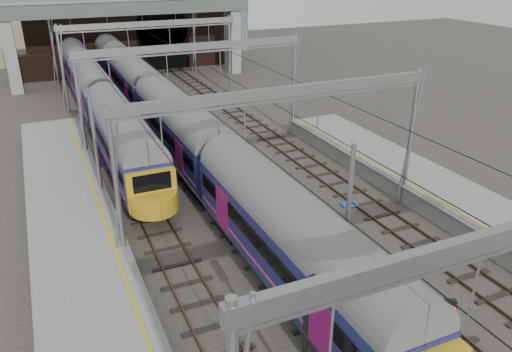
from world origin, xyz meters
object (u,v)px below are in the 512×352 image
train_main (152,100)px  signal_near_left (307,327)px  signal_near_centre (440,343)px  train_second (92,87)px

train_main → signal_near_left: bearing=-94.6°
signal_near_left → signal_near_centre: signal_near_left is taller
train_second → signal_near_left: (1.58, -37.22, 0.76)m
train_second → signal_near_left: signal_near_left is taller
train_main → signal_near_left: signal_near_left is taller
train_second → train_main: bearing=-60.4°
train_second → signal_near_centre: size_ratio=10.38×
train_main → train_second: train_main is taller
train_main → signal_near_centre: bearing=-88.1°
signal_near_left → train_main: bearing=67.7°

